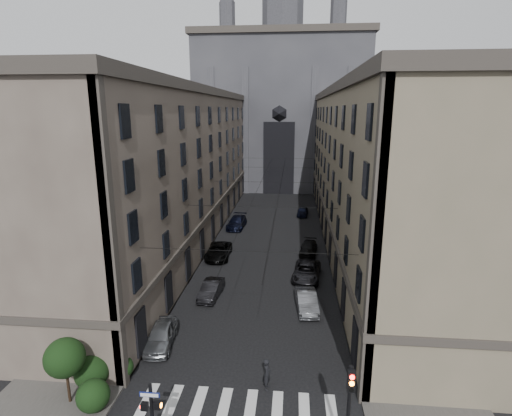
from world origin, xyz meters
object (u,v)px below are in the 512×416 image
(car_left_near, at_px, (161,335))
(car_right_midfar, at_px, (309,248))
(car_right_near, at_px, (307,301))
(pedestrian, at_px, (267,374))
(car_left_far, at_px, (237,222))
(car_left_midfar, at_px, (219,251))
(car_right_far, at_px, (303,211))
(traffic_light_right, at_px, (349,404))
(gothic_tower, at_px, (281,102))
(pedestrian_signal_left, at_px, (152,415))
(car_right_midnear, at_px, (307,271))
(car_left_midnear, at_px, (211,289))

(car_left_near, bearing_deg, car_right_midfar, 55.06)
(car_left_near, xyz_separation_m, car_right_near, (10.40, 6.22, -0.01))
(car_right_near, height_order, pedestrian, pedestrian)
(car_right_near, bearing_deg, car_left_far, 106.47)
(car_left_midfar, height_order, car_right_far, car_left_midfar)
(traffic_light_right, height_order, car_right_far, traffic_light_right)
(car_right_midfar, xyz_separation_m, car_right_far, (-0.36, 17.13, 0.04))
(gothic_tower, xyz_separation_m, pedestrian_signal_left, (-3.51, -73.46, -15.48))
(car_right_near, height_order, car_right_midnear, car_right_midnear)
(car_left_midnear, height_order, car_right_far, car_left_midnear)
(pedestrian, bearing_deg, car_left_far, 16.84)
(car_left_far, relative_size, car_right_far, 1.36)
(traffic_light_right, bearing_deg, car_left_midnear, 120.75)
(car_right_midnear, bearing_deg, car_left_midnear, -144.10)
(traffic_light_right, relative_size, car_right_near, 1.13)
(car_right_near, distance_m, car_right_midnear, 6.32)
(car_left_midfar, bearing_deg, car_left_midnear, -84.61)
(car_right_near, distance_m, car_right_far, 30.59)
(car_left_far, height_order, pedestrian, pedestrian)
(car_right_far, relative_size, pedestrian, 2.06)
(gothic_tower, xyz_separation_m, car_right_near, (4.20, -58.12, -17.04))
(car_left_far, relative_size, car_right_near, 1.20)
(car_right_midnear, bearing_deg, car_left_far, 126.05)
(car_right_midnear, bearing_deg, car_right_near, -84.84)
(car_left_midfar, distance_m, car_right_midfar, 10.40)
(car_left_near, relative_size, car_right_far, 1.12)
(traffic_light_right, height_order, pedestrian, traffic_light_right)
(pedestrian, bearing_deg, gothic_tower, 7.04)
(car_left_midnear, height_order, car_right_midnear, car_right_midnear)
(car_left_midnear, height_order, pedestrian, pedestrian)
(gothic_tower, relative_size, traffic_light_right, 11.15)
(car_left_midnear, xyz_separation_m, car_right_midnear, (8.59, 4.76, 0.06))
(car_left_far, xyz_separation_m, car_right_near, (9.13, -23.04, -0.05))
(car_left_midnear, height_order, car_right_near, car_right_near)
(car_left_midnear, relative_size, car_right_near, 0.93)
(traffic_light_right, bearing_deg, car_right_midfar, 91.57)
(gothic_tower, distance_m, pedestrian, 70.22)
(car_left_near, bearing_deg, car_left_far, 81.84)
(pedestrian_signal_left, height_order, car_right_near, pedestrian_signal_left)
(pedestrian_signal_left, relative_size, car_left_far, 0.72)
(car_left_midfar, height_order, car_right_near, car_left_midfar)
(gothic_tower, height_order, car_right_far, gothic_tower)
(car_left_near, height_order, car_right_midnear, car_left_near)
(car_left_near, distance_m, car_left_midnear, 8.03)
(pedestrian_signal_left, bearing_deg, gothic_tower, 87.26)
(pedestrian_signal_left, distance_m, car_right_midnear, 23.11)
(car_right_far, bearing_deg, car_right_near, -85.83)
(car_right_near, height_order, car_right_midfar, car_right_near)
(car_left_midnear, xyz_separation_m, car_right_midfar, (9.02, 11.90, -0.05))
(car_left_midnear, xyz_separation_m, car_right_far, (8.66, 29.03, -0.01))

